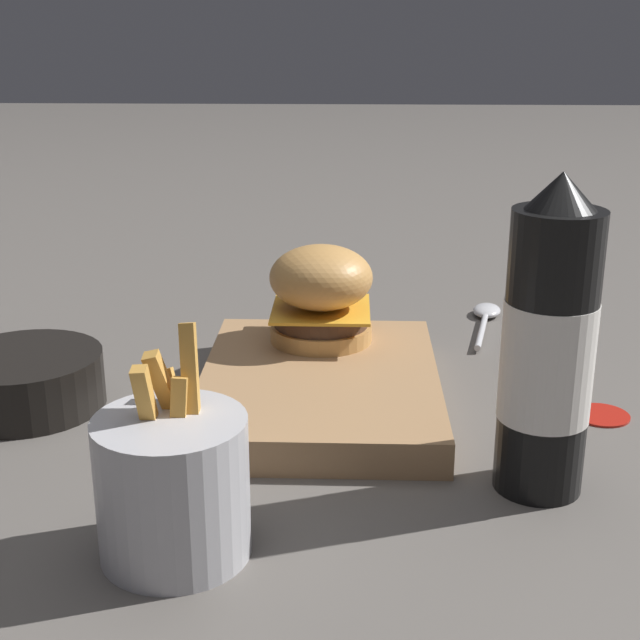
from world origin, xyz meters
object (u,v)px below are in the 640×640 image
(side_bowl, at_px, (25,379))
(spoon, at_px, (486,315))
(fries_basket, at_px, (173,484))
(ketchup_bottle, at_px, (548,350))
(serving_board, at_px, (320,387))
(burger, at_px, (321,293))

(side_bowl, distance_m, spoon, 0.53)
(fries_basket, bearing_deg, side_bowl, 38.43)
(ketchup_bottle, xyz_separation_m, fries_basket, (-0.10, 0.26, -0.06))
(serving_board, height_order, spoon, serving_board)
(burger, distance_m, side_bowl, 0.29)
(ketchup_bottle, xyz_separation_m, side_bowl, (0.13, 0.44, -0.09))
(ketchup_bottle, bearing_deg, side_bowl, 73.36)
(serving_board, height_order, ketchup_bottle, ketchup_bottle)
(spoon, bearing_deg, fries_basket, 163.02)
(fries_basket, relative_size, side_bowl, 1.09)
(ketchup_bottle, bearing_deg, burger, 36.40)
(spoon, bearing_deg, burger, 142.40)
(side_bowl, relative_size, spoon, 0.90)
(serving_board, relative_size, burger, 2.85)
(burger, height_order, side_bowl, burger)
(spoon, bearing_deg, serving_board, 154.71)
(fries_basket, bearing_deg, spoon, -29.20)
(serving_board, relative_size, side_bowl, 2.06)
(side_bowl, bearing_deg, burger, -68.85)
(burger, xyz_separation_m, side_bowl, (-0.10, 0.27, -0.05))
(serving_board, xyz_separation_m, spoon, (0.25, -0.19, -0.01))
(serving_board, bearing_deg, burger, 1.36)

